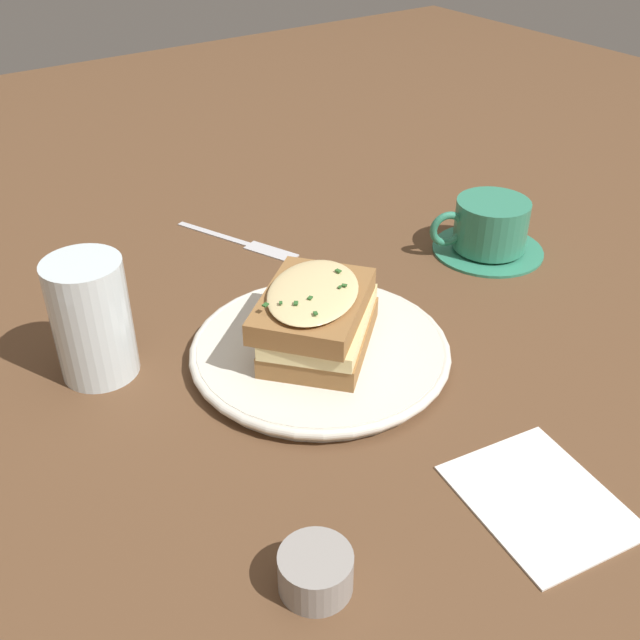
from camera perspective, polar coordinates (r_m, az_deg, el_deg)
The scene contains 8 objects.
ground_plane at distance 0.75m, azimuth 2.42°, elevation -2.65°, with size 2.40×2.40×0.00m, color brown.
dinner_plate at distance 0.73m, azimuth 0.00°, elevation -2.36°, with size 0.26×0.26×0.02m.
sandwich at distance 0.71m, azimuth -0.23°, elevation 0.20°, with size 0.16×0.16×0.07m.
teacup_with_saucer at distance 0.93m, azimuth 12.77°, elevation 6.80°, with size 0.14×0.14×0.07m.
water_glass at distance 0.72m, azimuth -17.01°, elevation 0.07°, with size 0.07×0.07×0.12m, color silver.
fork at distance 0.94m, azimuth -5.45°, elevation 5.77°, with size 0.17×0.08×0.00m.
napkin at distance 0.62m, azimuth 16.43°, elevation -12.93°, with size 0.13×0.11×0.00m, color white.
condiment_pot at distance 0.54m, azimuth -0.34°, elevation -18.61°, with size 0.05×0.05×0.03m, color gray.
Camera 1 is at (0.47, -0.37, 0.44)m, focal length 42.00 mm.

